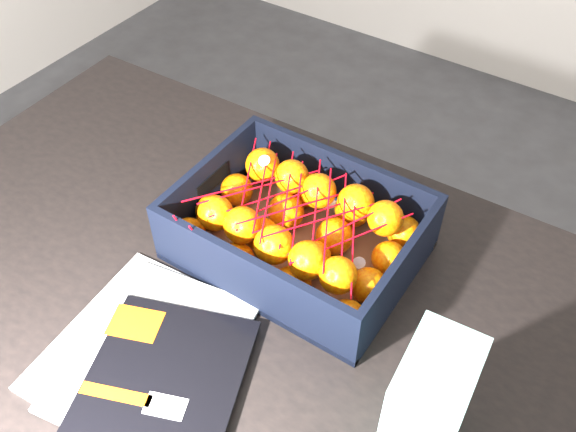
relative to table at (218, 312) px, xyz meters
The scene contains 7 objects.
ground 0.70m from the table, 97.87° to the left, with size 3.50×3.50×0.00m, color #38383A.
table is the anchor object (origin of this frame).
magazine_stack 0.21m from the table, 81.43° to the right, with size 0.35×0.36×0.02m.
produce_crate 0.20m from the table, 54.35° to the left, with size 0.37×0.28×0.12m.
clementine_heap 0.22m from the table, 54.15° to the left, with size 0.35×0.26×0.11m.
mesh_net 0.24m from the table, 55.18° to the left, with size 0.30×0.25×0.09m.
retail_carton 0.44m from the table, ahead, with size 0.08×0.12×0.18m, color silver.
Camera 1 is at (0.48, -0.70, 1.54)m, focal length 39.12 mm.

